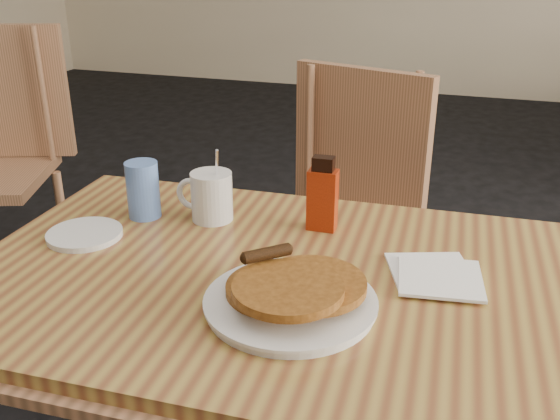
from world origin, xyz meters
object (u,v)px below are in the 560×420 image
object	(u,v)px
pancake_plate	(291,295)
syrup_bottle	(323,196)
coffee_mug	(210,195)
chair_main_far	(350,207)
blue_tumbler	(143,190)
main_table	(272,292)

from	to	relation	value
pancake_plate	syrup_bottle	distance (m)	0.32
pancake_plate	coffee_mug	distance (m)	0.40
chair_main_far	syrup_bottle	bearing A→B (deg)	-67.34
chair_main_far	coffee_mug	xyz separation A→B (m)	(-0.20, -0.54, 0.22)
chair_main_far	blue_tumbler	distance (m)	0.71
main_table	chair_main_far	xyz separation A→B (m)	(-0.00, 0.73, -0.12)
chair_main_far	coffee_mug	size ratio (longest dim) A/B	5.82
chair_main_far	blue_tumbler	size ratio (longest dim) A/B	7.83
pancake_plate	coffee_mug	world-z (taller)	coffee_mug
coffee_mug	blue_tumbler	world-z (taller)	coffee_mug
main_table	blue_tumbler	world-z (taller)	blue_tumbler
syrup_bottle	blue_tumbler	xyz separation A→B (m)	(-0.39, -0.06, -0.01)
main_table	pancake_plate	world-z (taller)	pancake_plate
syrup_bottle	chair_main_far	bearing A→B (deg)	93.26
syrup_bottle	coffee_mug	bearing A→B (deg)	-174.99
main_table	syrup_bottle	world-z (taller)	syrup_bottle
coffee_mug	syrup_bottle	world-z (taller)	coffee_mug
syrup_bottle	blue_tumbler	distance (m)	0.39
pancake_plate	blue_tumbler	size ratio (longest dim) A/B	2.31
coffee_mug	syrup_bottle	distance (m)	0.24
main_table	chair_main_far	world-z (taller)	chair_main_far
pancake_plate	syrup_bottle	xyz separation A→B (m)	(-0.03, 0.32, 0.05)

